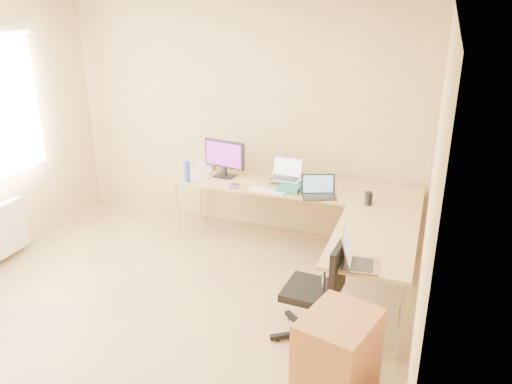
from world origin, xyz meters
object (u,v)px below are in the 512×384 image
(monitor, at_px, (225,159))
(office_chair, at_px, (311,284))
(laptop_return, at_px, (361,253))
(cabinet, at_px, (337,364))
(desk_main, at_px, (294,216))
(laptop_black, at_px, (319,187))
(desk_fan, at_px, (221,159))
(desk_return, at_px, (371,275))
(keyboard, at_px, (268,191))
(laptop_center, at_px, (285,170))
(water_bottle, at_px, (187,171))
(mug, at_px, (207,174))

(monitor, relative_size, office_chair, 0.55)
(laptop_return, distance_m, cabinet, 0.85)
(desk_main, distance_m, laptop_return, 1.86)
(laptop_black, height_order, laptop_return, laptop_return)
(office_chair, bearing_deg, laptop_return, 4.40)
(desk_fan, bearing_deg, desk_main, 3.74)
(desk_return, height_order, keyboard, keyboard)
(desk_return, bearing_deg, cabinet, -92.63)
(monitor, relative_size, keyboard, 1.25)
(laptop_center, xyz_separation_m, water_bottle, (-1.02, -0.28, -0.04))
(laptop_center, relative_size, desk_fan, 1.43)
(laptop_center, distance_m, water_bottle, 1.06)
(keyboard, xyz_separation_m, water_bottle, (-0.92, 0.00, 0.11))
(desk_fan, bearing_deg, water_bottle, -94.69)
(desk_return, bearing_deg, water_bottle, 161.51)
(laptop_black, bearing_deg, cabinet, -93.49)
(office_chair, bearing_deg, monitor, 136.25)
(mug, xyz_separation_m, cabinet, (1.89, -2.11, -0.41))
(water_bottle, relative_size, office_chair, 0.27)
(water_bottle, relative_size, cabinet, 0.33)
(monitor, distance_m, desk_fan, 0.27)
(desk_fan, bearing_deg, desk_return, -16.32)
(desk_return, relative_size, keyboard, 3.31)
(laptop_return, xyz_separation_m, cabinet, (-0.02, -0.70, -0.48))
(laptop_return, distance_m, office_chair, 0.50)
(cabinet, bearing_deg, monitor, 143.44)
(laptop_black, distance_m, office_chair, 1.34)
(laptop_return, height_order, office_chair, office_chair)
(laptop_black, distance_m, desk_fan, 1.35)
(laptop_center, height_order, office_chair, laptop_center)
(desk_main, xyz_separation_m, monitor, (-0.80, -0.01, 0.58))
(office_chair, bearing_deg, water_bottle, 148.13)
(keyboard, relative_size, office_chair, 0.44)
(desk_return, xyz_separation_m, keyboard, (-1.18, 0.70, 0.37))
(desk_main, bearing_deg, keyboard, -124.72)
(water_bottle, bearing_deg, laptop_center, 15.18)
(desk_return, distance_m, desk_fan, 2.31)
(laptop_black, distance_m, water_bottle, 1.45)
(laptop_black, relative_size, water_bottle, 1.43)
(water_bottle, bearing_deg, laptop_black, 1.39)
(desk_return, relative_size, desk_fan, 5.34)
(desk_main, bearing_deg, desk_return, -45.73)
(desk_return, bearing_deg, monitor, 150.94)
(desk_main, relative_size, desk_return, 2.04)
(keyboard, height_order, water_bottle, water_bottle)
(mug, bearing_deg, keyboard, -13.30)
(laptop_return, bearing_deg, laptop_black, 20.37)
(laptop_center, xyz_separation_m, keyboard, (-0.10, -0.28, -0.15))
(keyboard, relative_size, mug, 4.46)
(keyboard, height_order, office_chair, office_chair)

